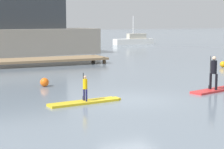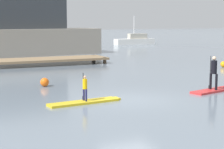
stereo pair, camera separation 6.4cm
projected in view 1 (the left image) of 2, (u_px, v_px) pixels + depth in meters
ground_plane at (130, 100)px, 17.83m from camera, size 240.00×240.00×0.00m
paddleboard_near at (85, 102)px, 17.10m from camera, size 3.40×0.97×0.10m
paddler_child_solo at (85, 87)px, 17.01m from camera, size 0.21×0.39×1.22m
paddleboard_far at (217, 90)px, 20.12m from camera, size 3.46×1.47×0.10m
paddler_adult at (214, 70)px, 19.79m from camera, size 0.36×0.52×1.69m
fishing_boat_white_large at (23, 33)px, 40.21m from camera, size 16.35×6.80×16.63m
fishing_boat_green_midground at (134, 40)px, 58.10m from camera, size 6.13×1.55×4.18m
motor_boat_small_navy at (58, 38)px, 57.21m from camera, size 7.61×3.86×5.95m
floating_dock at (24, 60)px, 30.97m from camera, size 13.32×3.01×0.52m
mooring_buoy_near at (223, 64)px, 30.11m from camera, size 0.46×0.46×0.46m
mooring_buoy_mid at (45, 82)px, 21.35m from camera, size 0.48×0.48×0.48m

